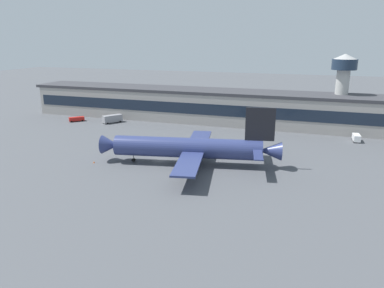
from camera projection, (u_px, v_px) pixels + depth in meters
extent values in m
plane|color=#4C4F54|center=(160.00, 161.00, 110.20)|extent=(600.00, 600.00, 0.00)
cube|color=#9E9993|center=(213.00, 107.00, 160.43)|extent=(165.88, 18.19, 12.67)
cube|color=#38383D|center=(213.00, 91.00, 158.53)|extent=(169.20, 18.55, 1.20)
cube|color=#192333|center=(207.00, 110.00, 151.93)|extent=(162.56, 0.16, 4.56)
cylinder|color=navy|center=(187.00, 148.00, 105.78)|extent=(42.51, 13.72, 5.75)
cone|color=navy|center=(111.00, 145.00, 108.74)|extent=(6.12, 6.35, 5.46)
cone|color=navy|center=(270.00, 151.00, 102.79)|extent=(7.20, 6.29, 5.17)
cube|color=black|center=(260.00, 124.00, 101.13)|extent=(7.99, 2.03, 9.19)
cube|color=navy|center=(258.00, 154.00, 96.98)|extent=(4.34, 10.61, 0.30)
cube|color=navy|center=(256.00, 141.00, 109.03)|extent=(4.34, 10.61, 0.30)
cube|color=navy|center=(188.00, 164.00, 93.89)|extent=(9.53, 19.78, 0.50)
cube|color=navy|center=(199.00, 139.00, 117.46)|extent=(9.53, 19.78, 0.50)
cylinder|color=#99999E|center=(186.00, 167.00, 97.28)|extent=(5.26, 4.01, 3.16)
cylinder|color=#99999E|center=(195.00, 147.00, 115.42)|extent=(5.26, 4.01, 3.16)
cylinder|color=black|center=(134.00, 160.00, 109.06)|extent=(1.18, 0.70, 1.10)
cylinder|color=slate|center=(133.00, 156.00, 108.70)|extent=(0.24, 0.24, 2.09)
cylinder|color=black|center=(194.00, 166.00, 104.25)|extent=(1.18, 0.70, 1.10)
cylinder|color=slate|center=(194.00, 161.00, 103.89)|extent=(0.24, 0.24, 2.09)
cylinder|color=black|center=(196.00, 160.00, 109.18)|extent=(1.18, 0.70, 1.10)
cylinder|color=slate|center=(196.00, 156.00, 108.82)|extent=(0.24, 0.24, 2.09)
cylinder|color=#B7B7B2|center=(341.00, 100.00, 146.37)|extent=(4.99, 4.99, 23.41)
cylinder|color=#1E2D42|center=(345.00, 64.00, 142.62)|extent=(9.49, 9.49, 4.00)
cone|color=#A5A5A5|center=(345.00, 56.00, 141.80)|extent=(8.54, 8.54, 2.00)
cube|color=white|center=(356.00, 138.00, 130.36)|extent=(2.58, 5.35, 2.20)
cube|color=black|center=(356.00, 135.00, 131.57)|extent=(2.16, 1.97, 0.55)
cylinder|color=black|center=(352.00, 139.00, 132.59)|extent=(0.35, 0.72, 0.70)
cylinder|color=black|center=(358.00, 139.00, 132.12)|extent=(0.35, 0.72, 0.70)
cylinder|color=black|center=(354.00, 142.00, 129.20)|extent=(0.35, 0.72, 0.70)
cylinder|color=black|center=(360.00, 142.00, 128.73)|extent=(0.35, 0.72, 0.70)
cube|color=gray|center=(112.00, 119.00, 159.55)|extent=(6.96, 8.55, 3.00)
cube|color=black|center=(117.00, 116.00, 160.74)|extent=(3.77, 3.87, 0.75)
cylinder|color=black|center=(117.00, 121.00, 162.65)|extent=(0.64, 0.75, 0.70)
cylinder|color=black|center=(120.00, 122.00, 160.73)|extent=(0.64, 0.75, 0.70)
cylinder|color=black|center=(105.00, 122.00, 159.18)|extent=(0.64, 0.75, 0.70)
cylinder|color=black|center=(108.00, 123.00, 157.27)|extent=(0.64, 0.75, 0.70)
cube|color=red|center=(77.00, 119.00, 162.28)|extent=(5.94, 5.94, 1.60)
cube|color=black|center=(72.00, 118.00, 161.44)|extent=(2.88, 2.89, 0.40)
cylinder|color=black|center=(72.00, 121.00, 160.77)|extent=(0.71, 0.71, 0.70)
cylinder|color=black|center=(71.00, 121.00, 162.32)|extent=(0.71, 0.71, 0.70)
cylinder|color=black|center=(82.00, 121.00, 162.67)|extent=(0.71, 0.71, 0.70)
cylinder|color=black|center=(82.00, 120.00, 164.22)|extent=(0.71, 0.71, 0.70)
cone|color=#F2590C|center=(94.00, 162.00, 108.11)|extent=(0.46, 0.46, 0.58)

